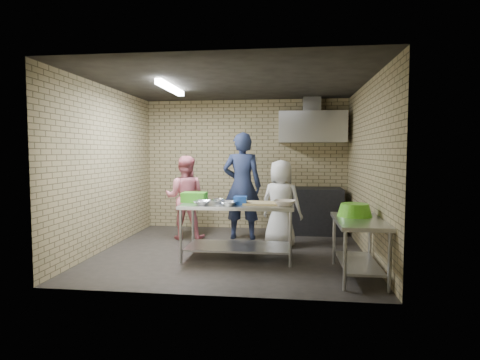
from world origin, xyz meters
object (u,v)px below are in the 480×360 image
at_px(blue_tub, 240,200).
at_px(man_navy, 242,186).
at_px(green_basin, 355,210).
at_px(woman_white, 281,203).
at_px(prep_table, 238,231).
at_px(side_counter, 359,248).
at_px(bottle_red, 314,131).
at_px(stove, 311,211).
at_px(green_crate, 194,197).
at_px(woman_pink, 185,197).

xyz_separation_m(blue_tub, man_navy, (-0.15, 1.48, 0.09)).
distance_m(green_basin, woman_white, 1.69).
bearing_deg(prep_table, woman_white, 54.95).
bearing_deg(side_counter, woman_white, 122.71).
height_order(green_basin, bottle_red, bottle_red).
distance_m(stove, blue_tub, 2.48).
bearing_deg(green_crate, blue_tub, -16.35).
bearing_deg(prep_table, blue_tub, -63.43).
xyz_separation_m(man_navy, woman_white, (0.73, -0.48, -0.25)).
xyz_separation_m(side_counter, bottle_red, (-0.40, 2.99, 1.65)).
height_order(stove, blue_tub, blue_tub).
distance_m(green_crate, woman_white, 1.55).
height_order(stove, woman_white, woman_white).
bearing_deg(blue_tub, stove, 61.65).
bearing_deg(woman_pink, bottle_red, -159.40).
xyz_separation_m(green_crate, bottle_red, (1.96, 2.17, 1.12)).
xyz_separation_m(prep_table, stove, (1.21, 2.05, 0.03)).
bearing_deg(woman_pink, stove, -164.00).
bearing_deg(blue_tub, green_crate, 163.65).
distance_m(blue_tub, bottle_red, 2.91).
bearing_deg(prep_table, man_navy, 94.02).
height_order(green_basin, woman_pink, woman_pink).
relative_size(man_navy, woman_pink, 1.28).
bearing_deg(blue_tub, green_basin, -12.48).
xyz_separation_m(stove, woman_pink, (-2.36, -0.81, 0.32)).
distance_m(side_counter, blue_tub, 1.80).
xyz_separation_m(prep_table, side_counter, (1.66, -0.70, -0.04)).
xyz_separation_m(bottle_red, woman_pink, (-2.41, -1.05, -1.26)).
xyz_separation_m(prep_table, green_crate, (-0.70, 0.12, 0.49)).
distance_m(side_counter, woman_pink, 3.44).
distance_m(blue_tub, woman_white, 1.17).
height_order(side_counter, blue_tub, blue_tub).
bearing_deg(green_crate, prep_table, -9.73).
relative_size(green_crate, man_navy, 0.19).
bearing_deg(bottle_red, prep_table, -118.83).
relative_size(prep_table, stove, 1.39).
bearing_deg(green_basin, prep_table, 164.59).
height_order(side_counter, man_navy, man_navy).
height_order(side_counter, stove, stove).
distance_m(green_basin, bottle_red, 3.01).
distance_m(prep_table, side_counter, 1.80).
xyz_separation_m(side_counter, woman_pink, (-2.81, 1.94, 0.40)).
relative_size(prep_table, blue_tub, 9.00).
xyz_separation_m(prep_table, green_basin, (1.64, -0.45, 0.42)).
relative_size(green_crate, woman_pink, 0.24).
distance_m(stove, green_crate, 2.75).
bearing_deg(prep_table, stove, 59.44).
distance_m(man_navy, woman_pink, 1.08).
height_order(blue_tub, woman_white, woman_white).
relative_size(stove, green_crate, 3.23).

